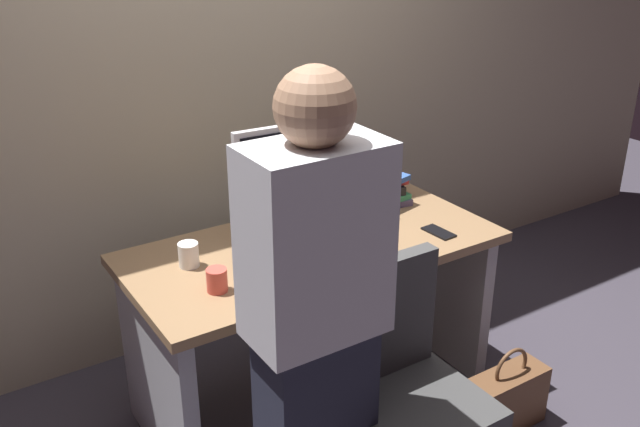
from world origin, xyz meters
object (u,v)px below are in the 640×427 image
at_px(keyboard, 317,249).
at_px(cup_by_monitor, 189,255).
at_px(desk, 313,293).
at_px(office_chair, 406,408).
at_px(monitor, 296,171).
at_px(cell_phone, 439,232).
at_px(cup_near_keyboard, 217,280).
at_px(person_at_desk, 316,334).
at_px(mouse, 373,227).
at_px(book_stack, 385,189).
at_px(handbag, 507,398).

xyz_separation_m(keyboard, cup_by_monitor, (-0.47, 0.16, 0.04)).
xyz_separation_m(desk, office_chair, (-0.07, -0.70, -0.09)).
distance_m(monitor, cell_phone, 0.65).
distance_m(keyboard, cup_near_keyboard, 0.47).
distance_m(desk, office_chair, 0.71).
bearing_deg(person_at_desk, desk, 58.14).
bearing_deg(person_at_desk, mouse, 42.68).
height_order(cup_by_monitor, cell_phone, cup_by_monitor).
bearing_deg(person_at_desk, book_stack, 42.79).
bearing_deg(cup_near_keyboard, keyboard, 8.80).
relative_size(office_chair, cell_phone, 6.53).
relative_size(monitor, cell_phone, 3.76).
relative_size(person_at_desk, keyboard, 3.81).
xyz_separation_m(desk, book_stack, (0.50, 0.17, 0.30)).
relative_size(desk, book_stack, 7.06).
xyz_separation_m(office_chair, cup_by_monitor, (-0.43, 0.79, 0.37)).
height_order(book_stack, handbag, book_stack).
distance_m(keyboard, handbag, 1.01).
bearing_deg(keyboard, desk, 66.28).
bearing_deg(office_chair, cup_by_monitor, 118.69).
bearing_deg(cell_phone, cup_near_keyboard, 173.01).
xyz_separation_m(monitor, cell_phone, (0.47, -0.37, -0.25)).
height_order(cup_near_keyboard, cell_phone, cup_near_keyboard).
bearing_deg(cup_by_monitor, desk, -10.17).
height_order(keyboard, handbag, keyboard).
distance_m(cup_by_monitor, handbag, 1.43).
relative_size(monitor, book_stack, 2.53).
height_order(book_stack, cell_phone, book_stack).
distance_m(keyboard, cell_phone, 0.53).
distance_m(person_at_desk, mouse, 0.94).
bearing_deg(person_at_desk, cup_near_keyboard, 97.41).
bearing_deg(keyboard, person_at_desk, -125.75).
distance_m(cup_by_monitor, book_stack, 1.00).
relative_size(person_at_desk, book_stack, 7.66).
xyz_separation_m(desk, mouse, (0.27, -0.04, 0.25)).
xyz_separation_m(person_at_desk, book_stack, (0.92, 0.85, -0.02)).
bearing_deg(monitor, book_stack, 0.70).
relative_size(cup_by_monitor, handbag, 0.25).
height_order(office_chair, keyboard, office_chair).
relative_size(cup_by_monitor, cell_phone, 0.66).
relative_size(desk, handbag, 4.00).
bearing_deg(book_stack, cup_near_keyboard, -162.45).
distance_m(desk, handbag, 0.91).
bearing_deg(mouse, office_chair, -117.37).
height_order(desk, cup_near_keyboard, cup_near_keyboard).
bearing_deg(monitor, cup_near_keyboard, -149.14).
distance_m(office_chair, keyboard, 0.71).
height_order(person_at_desk, handbag, person_at_desk).
relative_size(person_at_desk, mouse, 16.39).
relative_size(keyboard, cup_by_monitor, 4.53).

